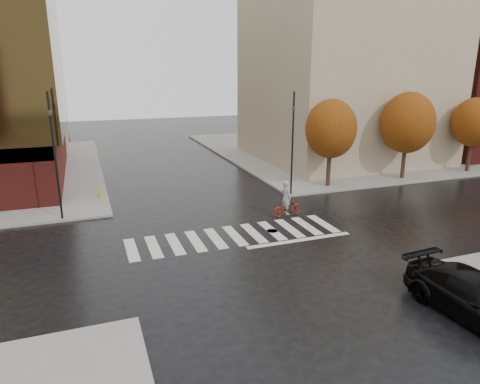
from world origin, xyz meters
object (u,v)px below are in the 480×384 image
(sedan, at_px, (476,298))
(cyclist, at_px, (287,204))
(traffic_light_nw, at_px, (54,148))
(fire_hydrant, at_px, (100,192))
(traffic_light_ne, at_px, (293,137))

(sedan, relative_size, cyclist, 2.44)
(sedan, height_order, traffic_light_nw, traffic_light_nw)
(cyclist, bearing_deg, fire_hydrant, 46.85)
(sedan, distance_m, cyclist, 12.58)
(sedan, xyz_separation_m, fire_hydrant, (-12.00, 20.00, -0.28))
(fire_hydrant, bearing_deg, traffic_light_ne, -16.12)
(cyclist, bearing_deg, traffic_light_nw, 65.80)
(traffic_light_ne, bearing_deg, traffic_light_nw, -7.40)
(traffic_light_nw, xyz_separation_m, traffic_light_ne, (15.17, 0.00, -0.17))
(cyclist, height_order, traffic_light_nw, traffic_light_nw)
(sedan, xyz_separation_m, traffic_light_ne, (0.80, 16.30, 3.39))
(traffic_light_ne, xyz_separation_m, fire_hydrant, (-12.80, 3.70, -3.68))
(sedan, bearing_deg, traffic_light_nw, 127.43)
(fire_hydrant, bearing_deg, sedan, -59.04)
(cyclist, relative_size, traffic_light_ne, 0.32)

